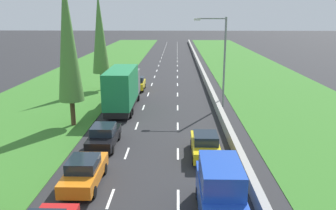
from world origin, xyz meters
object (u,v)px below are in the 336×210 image
at_px(blue_van_right_lane, 220,190).
at_px(green_box_truck_left_lane, 123,88).
at_px(yellow_hatchback_left_lane, 138,84).
at_px(poplar_tree_third, 100,34).
at_px(street_light_mast, 221,56).
at_px(yellow_sedan_right_lane, 205,145).
at_px(poplar_tree_second, 67,39).
at_px(black_sedan_left_lane, 104,136).
at_px(orange_sedan_left_lane, 84,172).

xyz_separation_m(blue_van_right_lane, green_box_truck_left_lane, (-7.33, 18.89, 0.78)).
bearing_deg(yellow_hatchback_left_lane, green_box_truck_left_lane, -92.70).
relative_size(yellow_hatchback_left_lane, poplar_tree_third, 0.33).
distance_m(poplar_tree_third, street_light_mast, 15.96).
relative_size(yellow_sedan_right_lane, street_light_mast, 0.50).
xyz_separation_m(green_box_truck_left_lane, yellow_hatchback_left_lane, (0.43, 9.03, -1.35)).
bearing_deg(yellow_sedan_right_lane, yellow_hatchback_left_lane, 108.18).
relative_size(blue_van_right_lane, green_box_truck_left_lane, 0.52).
xyz_separation_m(poplar_tree_second, poplar_tree_third, (-0.54, 14.24, -0.31)).
distance_m(green_box_truck_left_lane, yellow_sedan_right_lane, 13.87).
height_order(blue_van_right_lane, yellow_hatchback_left_lane, blue_van_right_lane).
xyz_separation_m(black_sedan_left_lane, green_box_truck_left_lane, (-0.15, 10.17, 1.37)).
xyz_separation_m(blue_van_right_lane, black_sedan_left_lane, (-7.18, 8.73, -0.59)).
height_order(black_sedan_left_lane, poplar_tree_third, poplar_tree_third).
height_order(yellow_sedan_right_lane, street_light_mast, street_light_mast).
height_order(green_box_truck_left_lane, poplar_tree_third, poplar_tree_third).
distance_m(blue_van_right_lane, black_sedan_left_lane, 11.31).
bearing_deg(orange_sedan_left_lane, yellow_sedan_right_lane, 30.92).
bearing_deg(green_box_truck_left_lane, orange_sedan_left_lane, -89.08).
distance_m(green_box_truck_left_lane, poplar_tree_second, 8.14).
bearing_deg(yellow_hatchback_left_lane, yellow_sedan_right_lane, -71.82).
bearing_deg(yellow_hatchback_left_lane, black_sedan_left_lane, -90.82).
bearing_deg(orange_sedan_left_lane, green_box_truck_left_lane, 90.92).
height_order(blue_van_right_lane, poplar_tree_second, poplar_tree_second).
distance_m(orange_sedan_left_lane, yellow_sedan_right_lane, 8.15).
xyz_separation_m(yellow_hatchback_left_lane, poplar_tree_second, (-3.94, -14.32, 6.45)).
distance_m(orange_sedan_left_lane, poplar_tree_second, 13.02).
xyz_separation_m(blue_van_right_lane, street_light_mast, (2.40, 19.96, 3.83)).
height_order(orange_sedan_left_lane, black_sedan_left_lane, same).
bearing_deg(black_sedan_left_lane, blue_van_right_lane, -50.57).
bearing_deg(yellow_sedan_right_lane, black_sedan_left_lane, 167.44).
xyz_separation_m(green_box_truck_left_lane, yellow_sedan_right_lane, (7.25, -11.75, -1.37)).
relative_size(poplar_tree_second, poplar_tree_third, 1.05).
height_order(orange_sedan_left_lane, blue_van_right_lane, blue_van_right_lane).
distance_m(yellow_sedan_right_lane, street_light_mast, 13.77).
relative_size(blue_van_right_lane, yellow_hatchback_left_lane, 1.26).
bearing_deg(yellow_hatchback_left_lane, orange_sedan_left_lane, -90.39).
relative_size(black_sedan_left_lane, street_light_mast, 0.50).
height_order(black_sedan_left_lane, yellow_sedan_right_lane, same).
bearing_deg(green_box_truck_left_lane, blue_van_right_lane, -68.80).
bearing_deg(orange_sedan_left_lane, poplar_tree_third, 99.81).
relative_size(green_box_truck_left_lane, street_light_mast, 1.04).
xyz_separation_m(poplar_tree_third, street_light_mast, (13.77, -7.89, -1.74)).
bearing_deg(green_box_truck_left_lane, yellow_hatchback_left_lane, 87.30).
bearing_deg(orange_sedan_left_lane, blue_van_right_lane, -22.70).
relative_size(black_sedan_left_lane, poplar_tree_third, 0.38).
bearing_deg(poplar_tree_third, green_box_truck_left_lane, -65.67).
xyz_separation_m(orange_sedan_left_lane, street_light_mast, (9.47, 17.00, 4.42)).
height_order(blue_van_right_lane, poplar_tree_third, poplar_tree_third).
xyz_separation_m(green_box_truck_left_lane, street_light_mast, (9.72, 1.06, 3.05)).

